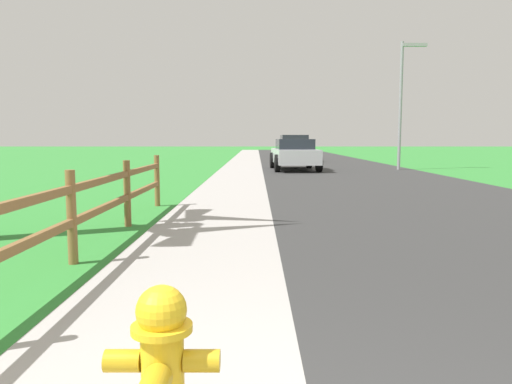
{
  "coord_description": "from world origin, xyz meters",
  "views": [
    {
      "loc": [
        -0.3,
        -1.31,
        1.44
      ],
      "look_at": [
        -0.27,
        6.96,
        0.54
      ],
      "focal_mm": 34.51,
      "sensor_mm": 36.0,
      "label": 1
    }
  ],
  "objects_px": {
    "fire_hydrant": "(160,359)",
    "street_lamp": "(402,93)",
    "parked_suv_silver": "(293,154)",
    "parked_car_beige": "(292,148)"
  },
  "relations": [
    {
      "from": "fire_hydrant",
      "to": "street_lamp",
      "type": "distance_m",
      "value": 21.74
    },
    {
      "from": "parked_suv_silver",
      "to": "street_lamp",
      "type": "height_order",
      "value": "street_lamp"
    },
    {
      "from": "parked_car_beige",
      "to": "street_lamp",
      "type": "relative_size",
      "value": 0.76
    },
    {
      "from": "fire_hydrant",
      "to": "parked_suv_silver",
      "type": "distance_m",
      "value": 20.29
    },
    {
      "from": "street_lamp",
      "to": "fire_hydrant",
      "type": "bearing_deg",
      "value": -109.34
    },
    {
      "from": "parked_suv_silver",
      "to": "parked_car_beige",
      "type": "height_order",
      "value": "parked_car_beige"
    },
    {
      "from": "parked_car_beige",
      "to": "street_lamp",
      "type": "bearing_deg",
      "value": -62.86
    },
    {
      "from": "street_lamp",
      "to": "parked_suv_silver",
      "type": "bearing_deg",
      "value": -178.36
    },
    {
      "from": "fire_hydrant",
      "to": "parked_car_beige",
      "type": "height_order",
      "value": "parked_car_beige"
    },
    {
      "from": "parked_suv_silver",
      "to": "street_lamp",
      "type": "distance_m",
      "value": 5.63
    }
  ]
}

